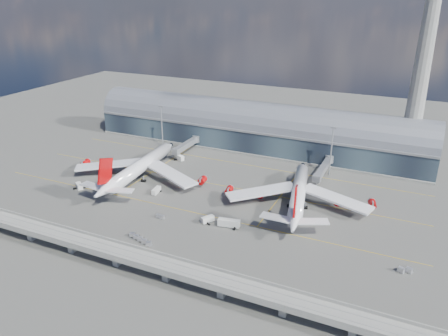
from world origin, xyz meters
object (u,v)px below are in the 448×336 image
at_px(service_truck_2, 229,223).
at_px(cargo_train_2, 405,270).
at_px(service_truck_0, 156,191).
at_px(service_truck_3, 208,219).
at_px(service_truck_1, 79,186).
at_px(cargo_train_1, 140,239).
at_px(floodlight_mast_right, 331,150).
at_px(floodlight_mast_left, 162,126).
at_px(service_truck_4, 268,192).
at_px(cargo_train_0, 160,217).
at_px(airliner_right, 298,194).
at_px(control_tower, 422,70).
at_px(service_truck_5, 179,158).
at_px(airliner_left, 139,168).

bearing_deg(service_truck_2, cargo_train_2, -102.19).
distance_m(service_truck_0, service_truck_3, 37.12).
bearing_deg(service_truck_1, cargo_train_1, -82.25).
relative_size(floodlight_mast_right, cargo_train_2, 4.81).
distance_m(floodlight_mast_left, service_truck_2, 102.89).
height_order(service_truck_4, cargo_train_0, service_truck_4).
bearing_deg(airliner_right, control_tower, 47.55).
relative_size(airliner_right, service_truck_0, 10.56).
bearing_deg(service_truck_4, service_truck_0, 178.81).
bearing_deg(service_truck_5, service_truck_0, -141.01).
bearing_deg(airliner_right, service_truck_5, 149.00).
xyz_separation_m(airliner_right, service_truck_5, (-75.14, 26.01, -4.19)).
bearing_deg(floodlight_mast_left, service_truck_1, -94.31).
distance_m(floodlight_mast_left, cargo_train_1, 106.21).
bearing_deg(control_tower, service_truck_1, -145.86).
height_order(floodlight_mast_left, service_truck_0, floodlight_mast_left).
xyz_separation_m(service_truck_2, cargo_train_2, (66.59, -2.99, -0.78)).
xyz_separation_m(service_truck_2, service_truck_4, (4.47, 35.04, -0.39)).
bearing_deg(cargo_train_0, cargo_train_2, -95.81).
bearing_deg(floodlight_mast_left, service_truck_5, -35.81).
relative_size(airliner_right, service_truck_5, 10.60).
xyz_separation_m(airliner_left, airliner_right, (80.07, 5.58, -0.73)).
bearing_deg(service_truck_2, service_truck_0, 62.38).
relative_size(service_truck_3, cargo_train_0, 1.30).
relative_size(control_tower, service_truck_4, 21.18).
bearing_deg(service_truck_0, floodlight_mast_right, 31.78).
relative_size(floodlight_mast_right, service_truck_2, 2.78).
bearing_deg(service_truck_4, service_truck_2, -121.98).
distance_m(floodlight_mast_left, floodlight_mast_right, 100.00).
relative_size(service_truck_1, service_truck_2, 0.59).
distance_m(floodlight_mast_right, service_truck_1, 125.16).
relative_size(service_truck_5, cargo_train_0, 1.47).
bearing_deg(service_truck_1, airliner_left, -8.66).
xyz_separation_m(control_tower, service_truck_4, (-55.88, -62.76, -50.34)).
bearing_deg(service_truck_1, cargo_train_0, -65.03).
distance_m(service_truck_0, service_truck_4, 52.37).
relative_size(control_tower, airliner_right, 1.50).
bearing_deg(control_tower, cargo_train_0, -130.86).
xyz_separation_m(floodlight_mast_left, service_truck_0, (31.10, -55.65, -12.29)).
distance_m(floodlight_mast_right, service_truck_3, 79.23).
bearing_deg(cargo_train_2, service_truck_1, 108.32).
bearing_deg(airliner_right, service_truck_4, 149.00).
height_order(airliner_left, airliner_right, airliner_left).
bearing_deg(service_truck_1, service_truck_0, -38.30).
bearing_deg(service_truck_5, floodlight_mast_left, 77.74).
distance_m(floodlight_mast_left, airliner_right, 103.25).
height_order(floodlight_mast_right, cargo_train_0, floodlight_mast_right).
height_order(control_tower, service_truck_4, control_tower).
relative_size(service_truck_1, service_truck_4, 1.11).
bearing_deg(cargo_train_1, floodlight_mast_right, -45.40).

